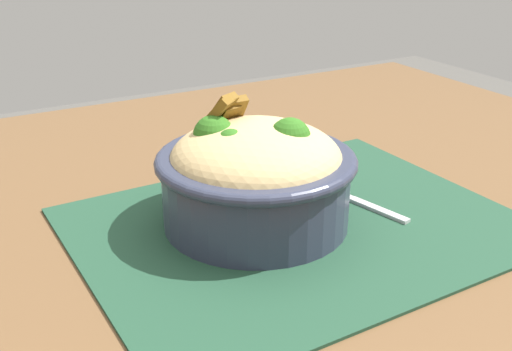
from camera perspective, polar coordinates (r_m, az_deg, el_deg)
name	(u,v)px	position (r m, az deg, el deg)	size (l,w,h in m)	color
table	(301,275)	(0.66, 4.19, -9.07)	(1.08, 0.98, 0.73)	brown
placemat	(297,225)	(0.61, 3.78, -4.57)	(0.42, 0.32, 0.00)	#1E422D
bowl	(255,173)	(0.59, -0.05, 0.25)	(0.22, 0.22, 0.13)	#2D3347
fork	(350,198)	(0.67, 8.64, -2.07)	(0.04, 0.13, 0.00)	#B6B6B6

